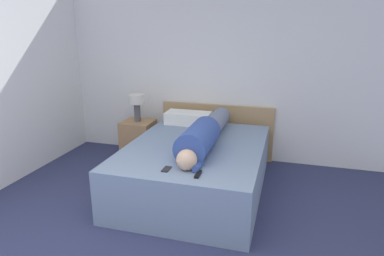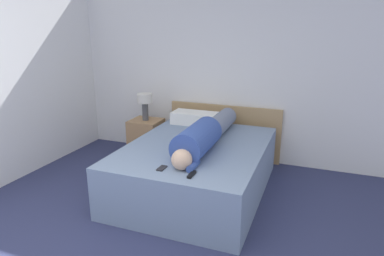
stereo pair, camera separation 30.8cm
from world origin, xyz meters
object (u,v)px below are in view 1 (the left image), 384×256
at_px(tv_remote, 198,174).
at_px(bed, 196,168).
at_px(person_lying, 204,134).
at_px(pillow_near_headboard, 188,118).
at_px(table_lamp, 137,102).
at_px(cell_phone, 166,169).
at_px(nightstand, 139,139).

bearing_deg(tv_remote, bed, 107.00).
xyz_separation_m(person_lying, pillow_near_headboard, (-0.45, 0.85, -0.06)).
relative_size(table_lamp, pillow_near_headboard, 0.64).
bearing_deg(cell_phone, nightstand, 123.07).
distance_m(nightstand, person_lying, 1.54).
height_order(nightstand, table_lamp, table_lamp).
bearing_deg(bed, tv_remote, -73.00).
height_order(bed, table_lamp, table_lamp).
bearing_deg(bed, pillow_near_headboard, 112.08).
bearing_deg(person_lying, nightstand, 145.66).
relative_size(bed, nightstand, 3.63).
bearing_deg(nightstand, tv_remote, -50.11).
height_order(table_lamp, pillow_near_headboard, table_lamp).
bearing_deg(pillow_near_headboard, cell_phone, -80.88).
xyz_separation_m(person_lying, tv_remote, (0.14, -0.79, -0.13)).
distance_m(nightstand, table_lamp, 0.56).
bearing_deg(pillow_near_headboard, nightstand, -178.59).
bearing_deg(pillow_near_headboard, tv_remote, -70.39).
relative_size(pillow_near_headboard, tv_remote, 4.16).
height_order(bed, person_lying, person_lying).
distance_m(nightstand, tv_remote, 2.14).
bearing_deg(cell_phone, table_lamp, 123.07).
bearing_deg(nightstand, pillow_near_headboard, 1.41).
bearing_deg(pillow_near_headboard, bed, -67.92).
bearing_deg(table_lamp, person_lying, -34.34).
relative_size(bed, table_lamp, 5.14).
distance_m(bed, tv_remote, 0.90).
xyz_separation_m(nightstand, person_lying, (1.22, -0.83, 0.44)).
xyz_separation_m(bed, nightstand, (-1.11, 0.81, -0.01)).
height_order(table_lamp, cell_phone, table_lamp).
distance_m(nightstand, pillow_near_headboard, 0.86).
relative_size(tv_remote, cell_phone, 1.15).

